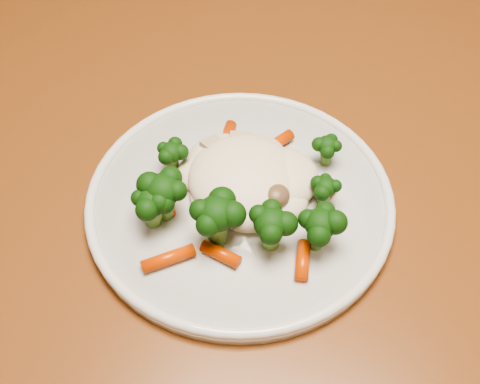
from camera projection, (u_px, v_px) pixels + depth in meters
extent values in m
plane|color=brown|center=(121.00, 244.00, 1.46)|extent=(3.00, 3.00, 0.00)
cube|color=brown|center=(166.00, 168.00, 0.64)|extent=(1.28, 0.91, 0.04)
cube|color=brown|center=(8.00, 106.00, 1.25)|extent=(0.06, 0.06, 0.71)
cylinder|color=silver|center=(240.00, 201.00, 0.58)|extent=(0.29, 0.29, 0.01)
ellipsoid|color=#FBE9C9|center=(244.00, 169.00, 0.56)|extent=(0.13, 0.11, 0.05)
ellipsoid|color=black|center=(153.00, 210.00, 0.54)|extent=(0.05, 0.05, 0.04)
ellipsoid|color=black|center=(217.00, 223.00, 0.52)|extent=(0.06, 0.06, 0.05)
ellipsoid|color=black|center=(270.00, 232.00, 0.52)|extent=(0.05, 0.05, 0.04)
ellipsoid|color=black|center=(319.00, 232.00, 0.52)|extent=(0.05, 0.05, 0.04)
ellipsoid|color=black|center=(325.00, 193.00, 0.56)|extent=(0.03, 0.03, 0.03)
ellipsoid|color=black|center=(326.00, 151.00, 0.59)|extent=(0.03, 0.03, 0.03)
ellipsoid|color=black|center=(172.00, 159.00, 0.58)|extent=(0.04, 0.04, 0.03)
ellipsoid|color=black|center=(165.00, 200.00, 0.54)|extent=(0.05, 0.05, 0.05)
cylinder|color=#E24405|center=(231.00, 148.00, 0.61)|extent=(0.02, 0.04, 0.01)
cylinder|color=#E24405|center=(274.00, 145.00, 0.61)|extent=(0.04, 0.04, 0.01)
cylinder|color=#E24405|center=(313.00, 180.00, 0.58)|extent=(0.05, 0.03, 0.01)
cylinder|color=#E24405|center=(164.00, 196.00, 0.57)|extent=(0.04, 0.05, 0.01)
cylinder|color=#E24405|center=(168.00, 258.00, 0.52)|extent=(0.05, 0.04, 0.01)
cylinder|color=#E24405|center=(221.00, 254.00, 0.52)|extent=(0.04, 0.02, 0.01)
cylinder|color=#E24405|center=(303.00, 261.00, 0.52)|extent=(0.02, 0.04, 0.01)
cylinder|color=#E24405|center=(268.00, 181.00, 0.56)|extent=(0.03, 0.04, 0.01)
cylinder|color=#E24405|center=(243.00, 162.00, 0.58)|extent=(0.02, 0.04, 0.01)
cylinder|color=#E24405|center=(226.00, 140.00, 0.61)|extent=(0.01, 0.05, 0.01)
ellipsoid|color=brown|center=(250.00, 175.00, 0.56)|extent=(0.02, 0.02, 0.02)
ellipsoid|color=brown|center=(276.00, 195.00, 0.55)|extent=(0.03, 0.03, 0.02)
ellipsoid|color=brown|center=(228.00, 173.00, 0.57)|extent=(0.02, 0.02, 0.01)
ellipsoid|color=brown|center=(231.00, 216.00, 0.53)|extent=(0.02, 0.02, 0.02)
ellipsoid|color=brown|center=(245.00, 180.00, 0.56)|extent=(0.03, 0.03, 0.02)
cube|color=tan|center=(241.00, 141.00, 0.60)|extent=(0.02, 0.02, 0.01)
cube|color=tan|center=(265.00, 154.00, 0.58)|extent=(0.02, 0.02, 0.01)
cube|color=tan|center=(212.00, 145.00, 0.59)|extent=(0.02, 0.02, 0.01)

